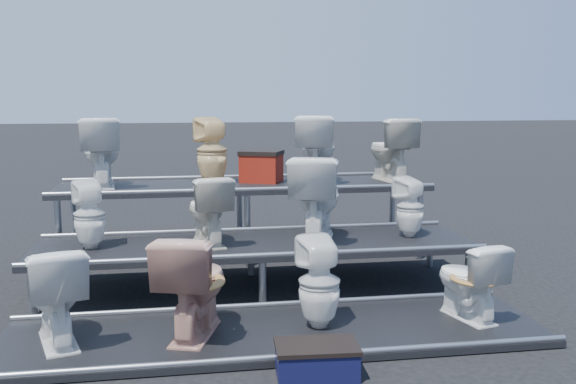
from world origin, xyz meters
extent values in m
plane|color=black|center=(0.00, 0.00, 0.00)|extent=(80.00, 80.00, 0.00)
cube|color=black|center=(0.00, -1.30, 0.03)|extent=(4.20, 1.20, 0.06)
cube|color=black|center=(0.00, 0.00, 0.23)|extent=(4.20, 1.20, 0.46)
cube|color=black|center=(0.00, 1.30, 0.43)|extent=(4.20, 1.20, 0.86)
imported|color=white|center=(-1.63, -1.30, 0.43)|extent=(0.60, 0.81, 0.74)
imported|color=tan|center=(-0.63, -1.30, 0.46)|extent=(0.66, 0.88, 0.80)
imported|color=white|center=(0.34, -1.30, 0.42)|extent=(0.37, 0.37, 0.73)
imported|color=white|center=(1.59, -1.30, 0.38)|extent=(0.50, 0.70, 0.64)
imported|color=white|center=(-1.55, 0.00, 0.78)|extent=(0.36, 0.37, 0.64)
imported|color=beige|center=(-0.46, 0.00, 0.79)|extent=(0.50, 0.71, 0.67)
imported|color=white|center=(0.60, 0.00, 0.88)|extent=(0.71, 0.93, 0.84)
imported|color=white|center=(1.56, 0.00, 0.76)|extent=(0.36, 0.37, 0.61)
imported|color=white|center=(-1.58, 1.30, 1.25)|extent=(0.51, 0.80, 0.77)
imported|color=#F0CE8F|center=(-0.35, 1.30, 1.25)|extent=(0.45, 0.45, 0.77)
imported|color=white|center=(0.88, 1.30, 1.25)|extent=(0.65, 0.87, 0.79)
imported|color=beige|center=(1.77, 1.30, 1.23)|extent=(0.52, 0.79, 0.75)
cube|color=maroon|center=(0.23, 1.42, 1.02)|extent=(0.55, 0.51, 0.32)
cube|color=black|center=(0.17, -2.05, 0.10)|extent=(0.56, 0.36, 0.19)
camera|label=1|loc=(-0.70, -6.04, 1.87)|focal=40.00mm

